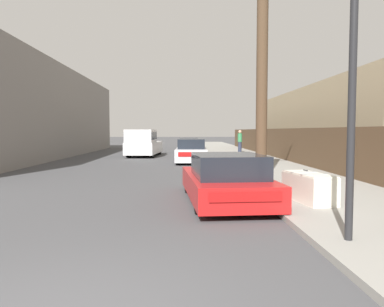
% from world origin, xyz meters
% --- Properties ---
extents(sidewalk_curb, '(4.20, 63.00, 0.12)m').
position_xyz_m(sidewalk_curb, '(5.30, 23.50, 0.06)').
color(sidewalk_curb, gray).
rests_on(sidewalk_curb, ground).
extents(discarded_fridge, '(0.90, 1.75, 0.71)m').
position_xyz_m(discarded_fridge, '(4.21, 5.69, 0.46)').
color(discarded_fridge, silver).
rests_on(discarded_fridge, sidewalk_curb).
extents(parked_sports_car_red, '(2.18, 4.69, 1.25)m').
position_xyz_m(parked_sports_car_red, '(2.27, 6.27, 0.57)').
color(parked_sports_car_red, red).
rests_on(parked_sports_car_red, ground).
extents(car_parked_mid, '(1.88, 4.63, 1.36)m').
position_xyz_m(car_parked_mid, '(1.71, 18.40, 0.64)').
color(car_parked_mid, silver).
rests_on(car_parked_mid, ground).
extents(car_parked_far, '(1.73, 4.69, 1.25)m').
position_xyz_m(car_parked_far, '(1.75, 28.30, 0.60)').
color(car_parked_far, silver).
rests_on(car_parked_far, ground).
extents(pickup_truck, '(2.35, 5.62, 1.91)m').
position_xyz_m(pickup_truck, '(-1.57, 23.43, 0.95)').
color(pickup_truck, silver).
rests_on(pickup_truck, ground).
extents(utility_pole, '(1.80, 0.39, 8.12)m').
position_xyz_m(utility_pole, '(3.90, 9.67, 4.25)').
color(utility_pole, '#4C3826').
rests_on(utility_pole, sidewalk_curb).
extents(street_lamp, '(0.26, 0.26, 4.21)m').
position_xyz_m(street_lamp, '(3.74, 2.48, 2.59)').
color(street_lamp, '#232326').
rests_on(street_lamp, sidewalk_curb).
extents(wooden_fence, '(0.08, 38.85, 1.84)m').
position_xyz_m(wooden_fence, '(7.25, 19.58, 1.04)').
color(wooden_fence, brown).
rests_on(wooden_fence, sidewalk_curb).
extents(building_left_block, '(7.00, 27.85, 6.17)m').
position_xyz_m(building_left_block, '(-10.08, 23.44, 3.09)').
color(building_left_block, gray).
rests_on(building_left_block, ground).
extents(building_right_house, '(6.00, 22.45, 4.76)m').
position_xyz_m(building_right_house, '(12.29, 22.88, 2.38)').
color(building_right_house, tan).
rests_on(building_right_house, ground).
extents(pedestrian, '(0.34, 0.34, 1.76)m').
position_xyz_m(pedestrian, '(5.75, 26.09, 1.03)').
color(pedestrian, '#282D42').
rests_on(pedestrian, sidewalk_curb).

